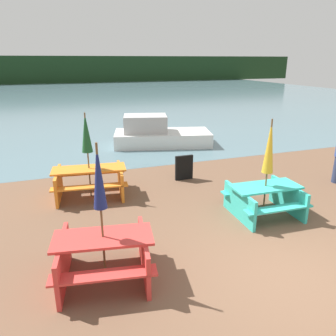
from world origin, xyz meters
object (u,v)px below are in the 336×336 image
(boat, at_px, (158,134))
(umbrella_darkgreen, at_px, (86,133))
(picnic_table_red, at_px, (104,253))
(umbrella_navy, at_px, (99,179))
(umbrella_gold, at_px, (270,147))
(picnic_table_orange, at_px, (90,179))
(signboard, at_px, (184,168))
(picnic_table_teal, at_px, (264,197))

(boat, bearing_deg, umbrella_darkgreen, -111.64)
(picnic_table_red, height_order, boat, boat)
(picnic_table_red, xyz_separation_m, umbrella_navy, (0.00, -0.00, 1.30))
(umbrella_gold, relative_size, boat, 0.52)
(picnic_table_orange, distance_m, umbrella_navy, 3.85)
(picnic_table_red, distance_m, signboard, 4.96)
(picnic_table_red, bearing_deg, umbrella_gold, 16.01)
(umbrella_gold, xyz_separation_m, umbrella_navy, (-3.87, -1.11, 0.13))
(umbrella_gold, bearing_deg, picnic_table_teal, 116.57)
(picnic_table_teal, relative_size, umbrella_darkgreen, 0.74)
(picnic_table_teal, distance_m, picnic_table_orange, 4.44)
(picnic_table_teal, height_order, umbrella_darkgreen, umbrella_darkgreen)
(picnic_table_red, height_order, picnic_table_teal, picnic_table_red)
(picnic_table_teal, distance_m, umbrella_navy, 4.24)
(picnic_table_red, height_order, umbrella_gold, umbrella_gold)
(picnic_table_teal, xyz_separation_m, umbrella_navy, (-3.87, -1.11, 1.33))
(signboard, bearing_deg, boat, 82.59)
(picnic_table_red, relative_size, signboard, 2.39)
(boat, relative_size, signboard, 5.74)
(boat, bearing_deg, picnic_table_orange, -111.64)
(picnic_table_orange, relative_size, signboard, 2.72)
(umbrella_darkgreen, distance_m, signboard, 3.12)
(umbrella_gold, height_order, umbrella_darkgreen, umbrella_gold)
(umbrella_darkgreen, height_order, signboard, umbrella_darkgreen)
(picnic_table_orange, xyz_separation_m, umbrella_navy, (-0.20, -3.62, 1.29))
(umbrella_gold, bearing_deg, picnic_table_orange, 145.58)
(picnic_table_teal, bearing_deg, umbrella_gold, -63.43)
(umbrella_navy, bearing_deg, boat, 66.51)
(umbrella_gold, xyz_separation_m, signboard, (-0.85, 2.83, -1.26))
(picnic_table_teal, distance_m, signboard, 2.95)
(umbrella_gold, distance_m, umbrella_darkgreen, 4.44)
(umbrella_navy, relative_size, boat, 0.54)
(picnic_table_red, distance_m, umbrella_darkgreen, 3.83)
(umbrella_darkgreen, xyz_separation_m, umbrella_navy, (-0.20, -3.62, 0.07))
(picnic_table_teal, height_order, umbrella_navy, umbrella_navy)
(picnic_table_orange, bearing_deg, umbrella_navy, -93.19)
(picnic_table_teal, bearing_deg, picnic_table_red, -163.99)
(umbrella_navy, bearing_deg, picnic_table_teal, 16.01)
(picnic_table_red, bearing_deg, umbrella_navy, -26.57)
(umbrella_gold, distance_m, boat, 7.22)
(picnic_table_teal, xyz_separation_m, umbrella_gold, (0.00, -0.00, 1.20))
(umbrella_gold, relative_size, signboard, 3.01)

